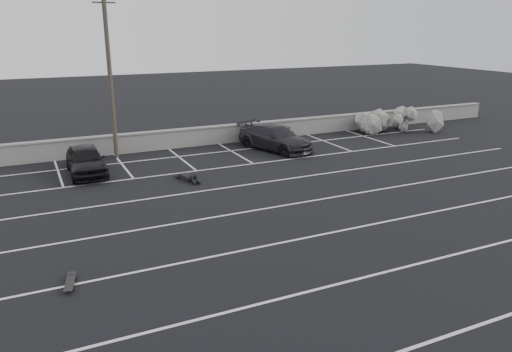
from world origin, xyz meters
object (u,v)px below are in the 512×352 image
trash_bin (286,134)px  utility_pole (110,77)px  riprap_pile (385,124)px  skateboard (70,283)px  car_right (275,138)px  person (186,175)px  car_left (86,160)px

trash_bin → utility_pole: bearing=179.0°
riprap_pile → skateboard: bearing=-148.8°
car_right → skateboard: bearing=-156.2°
utility_pole → person: 6.92m
car_right → trash_bin: (1.67, 1.84, -0.27)m
trash_bin → riprap_pile: 7.03m
trash_bin → skateboard: 18.87m
utility_pole → skateboard: utility_pole is taller
trash_bin → person: size_ratio=0.37×
trash_bin → skateboard: bearing=-136.3°
skateboard → car_right: bearing=54.3°
person → utility_pole: bearing=100.8°
car_left → person: size_ratio=1.82×
car_left → skateboard: car_left is taller
car_right → riprap_pile: riprap_pile is taller
person → skateboard: bearing=-136.9°
trash_bin → riprap_pile: size_ratio=0.14×
trash_bin → person: 9.40m
utility_pole → person: bearing=-68.1°
car_left → trash_bin: car_left is taller
car_left → riprap_pile: size_ratio=0.69×
car_right → riprap_pile: 8.79m
trash_bin → car_right: bearing=-132.2°
trash_bin → riprap_pile: (7.01, -0.54, 0.12)m
skateboard → car_left: bearing=91.6°
car_left → trash_bin: (11.83, 2.33, -0.27)m
person → car_right: bearing=16.2°
car_left → skateboard: size_ratio=4.33×
trash_bin → skateboard: (-13.63, -13.04, -0.33)m
car_right → skateboard: 16.39m
person → skateboard: (-5.73, -7.97, -0.12)m
car_right → car_left: bearing=163.5°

